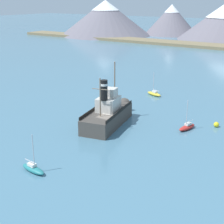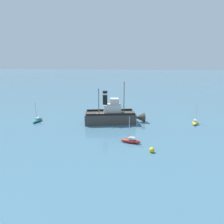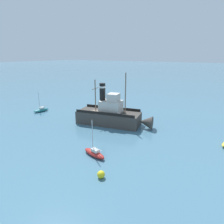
% 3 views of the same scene
% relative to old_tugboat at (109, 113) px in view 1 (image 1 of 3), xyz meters
% --- Properties ---
extents(ground_plane, '(600.00, 600.00, 0.00)m').
position_rel_old_tugboat_xyz_m(ground_plane, '(1.48, -2.71, -1.83)').
color(ground_plane, '#477289').
extents(old_tugboat, '(6.80, 14.79, 9.90)m').
position_rel_old_tugboat_xyz_m(old_tugboat, '(0.00, 0.00, 0.00)').
color(old_tugboat, '#423D38').
rests_on(old_tugboat, ground).
extents(sailboat_teal, '(3.90, 1.54, 4.90)m').
position_rel_old_tugboat_xyz_m(sailboat_teal, '(1.72, -18.49, -1.40)').
color(sailboat_teal, '#23757A').
rests_on(sailboat_teal, ground).
extents(sailboat_red, '(1.93, 3.95, 4.90)m').
position_rel_old_tugboat_xyz_m(sailboat_red, '(11.68, 4.87, -1.40)').
color(sailboat_red, '#B22823').
rests_on(sailboat_red, ground).
extents(sailboat_yellow, '(3.95, 2.28, 4.90)m').
position_rel_old_tugboat_xyz_m(sailboat_yellow, '(-1.71, 19.60, -1.40)').
color(sailboat_yellow, gold).
rests_on(sailboat_yellow, ground).
extents(mooring_buoy, '(0.85, 0.85, 0.85)m').
position_rel_old_tugboat_xyz_m(mooring_buoy, '(15.18, 8.48, -1.41)').
color(mooring_buoy, yellow).
rests_on(mooring_buoy, ground).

